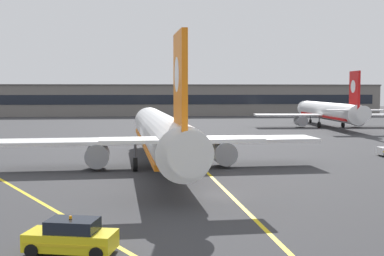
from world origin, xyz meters
name	(u,v)px	position (x,y,z in m)	size (l,w,h in m)	color
ground_plane	(217,196)	(0.00, 0.00, 0.00)	(400.00, 400.00, 0.00)	#353538
taxiway_centreline	(183,149)	(0.00, 30.00, 0.00)	(0.30, 180.00, 0.01)	yellow
taxiway_lead_in_stripe	(26,194)	(-14.00, 2.00, 0.00)	(0.30, 60.00, 0.01)	yellow
airliner_foreground	(161,134)	(-3.52, 13.97, 3.37)	(32.19, 41.51, 11.65)	white
airliner_background	(329,112)	(33.39, 66.72, 3.21)	(30.72, 39.57, 11.10)	white
service_car_second	(71,237)	(-8.77, -12.45, 0.77)	(4.51, 2.83, 1.79)	yellow
terminal_building	(174,100)	(4.54, 121.18, 4.72)	(127.14, 12.40, 9.42)	slate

